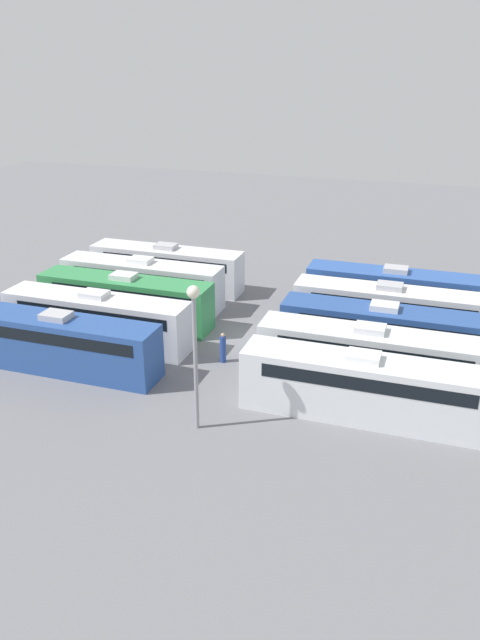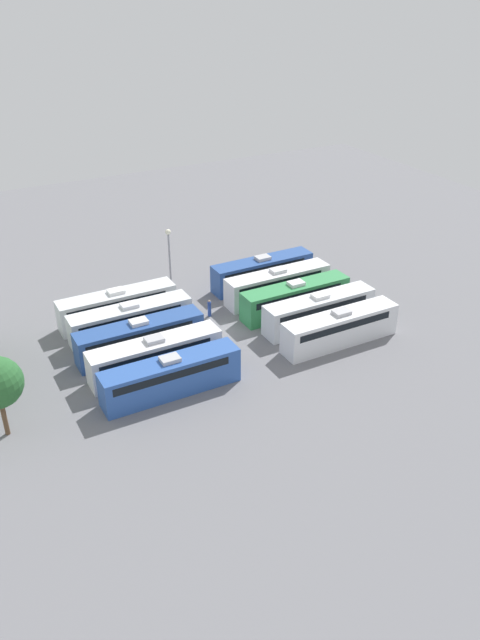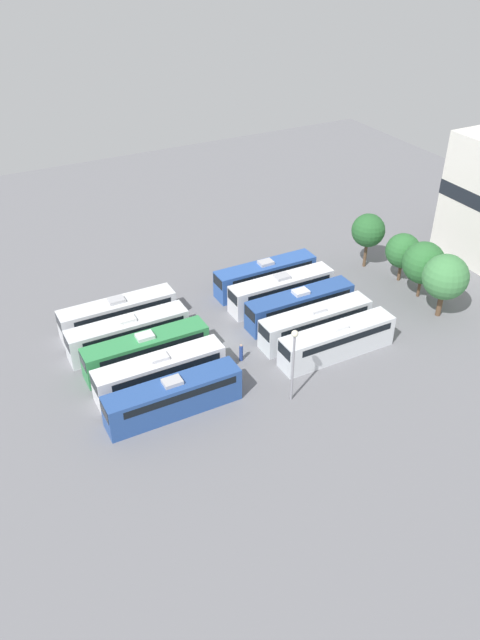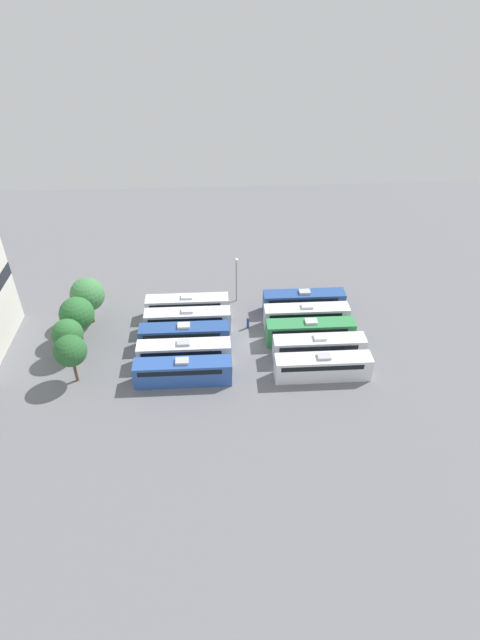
% 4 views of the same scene
% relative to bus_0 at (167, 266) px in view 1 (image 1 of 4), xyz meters
% --- Properties ---
extents(ground_plane, '(115.37, 115.37, 0.00)m').
position_rel_bus_0_xyz_m(ground_plane, '(7.20, 8.51, -1.72)').
color(ground_plane, slate).
extents(bus_0, '(2.48, 11.89, 3.49)m').
position_rel_bus_0_xyz_m(bus_0, '(0.00, 0.00, 0.00)').
color(bus_0, silver).
rests_on(bus_0, ground_plane).
extents(bus_1, '(2.48, 11.89, 3.49)m').
position_rel_bus_0_xyz_m(bus_1, '(3.76, -0.23, 0.00)').
color(bus_1, silver).
rests_on(bus_1, ground_plane).
extents(bus_2, '(2.48, 11.89, 3.49)m').
position_rel_bus_0_xyz_m(bus_2, '(7.23, 0.31, 0.00)').
color(bus_2, '#338C4C').
rests_on(bus_2, ground_plane).
extents(bus_3, '(2.48, 11.89, 3.49)m').
position_rel_bus_0_xyz_m(bus_3, '(10.83, 0.24, 0.00)').
color(bus_3, silver).
rests_on(bus_3, ground_plane).
extents(bus_4, '(2.48, 11.89, 3.49)m').
position_rel_bus_0_xyz_m(bus_4, '(14.49, -0.00, 0.00)').
color(bus_4, '#284C93').
rests_on(bus_4, ground_plane).
extents(bus_5, '(2.48, 11.89, 3.49)m').
position_rel_bus_0_xyz_m(bus_5, '(0.14, 17.16, 0.00)').
color(bus_5, '#2D56A8').
rests_on(bus_5, ground_plane).
extents(bus_6, '(2.48, 11.89, 3.49)m').
position_rel_bus_0_xyz_m(bus_6, '(3.69, 17.12, 0.00)').
color(bus_6, silver).
rests_on(bus_6, ground_plane).
extents(bus_7, '(2.48, 11.89, 3.49)m').
position_rel_bus_0_xyz_m(bus_7, '(7.27, 17.20, 0.00)').
color(bus_7, '#284C93').
rests_on(bus_7, ground_plane).
extents(bus_8, '(2.48, 11.89, 3.49)m').
position_rel_bus_0_xyz_m(bus_8, '(10.75, 16.84, 0.00)').
color(bus_8, silver).
rests_on(bus_8, ground_plane).
extents(bus_9, '(2.48, 11.89, 3.49)m').
position_rel_bus_0_xyz_m(bus_9, '(14.22, 16.98, 0.00)').
color(bus_9, silver).
rests_on(bus_9, ground_plane).
extents(worker_person, '(0.36, 0.36, 1.85)m').
position_rel_bus_0_xyz_m(worker_person, '(10.70, 8.44, -0.86)').
color(worker_person, navy).
rests_on(worker_person, ground_plane).
extents(light_pole, '(0.60, 0.60, 7.32)m').
position_rel_bus_0_xyz_m(light_pole, '(17.76, 9.68, 3.29)').
color(light_pole, gray).
rests_on(light_pole, ground_plane).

